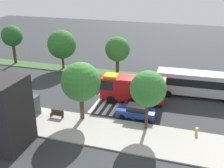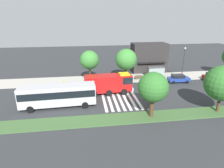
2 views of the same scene
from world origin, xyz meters
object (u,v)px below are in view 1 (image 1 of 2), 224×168
object	(u,v)px
sidewalk_tree_west	(81,82)
median_tree_far_west	(118,49)
sidewalk_tree_far_west	(148,89)
parked_car_west	(137,111)
parked_car_mid	(14,94)
bench_near_shelter	(57,114)
transit_bus	(199,83)
median_tree_center	(12,36)
bus_stop_shelter	(26,99)
fire_hydrant	(197,131)
median_tree_west	(62,44)
fire_truck	(131,88)

from	to	relation	value
sidewalk_tree_west	median_tree_far_west	xyz separation A→B (m)	(0.25, -15.45, -0.35)
sidewalk_tree_far_west	parked_car_west	bearing A→B (deg)	-55.12
parked_car_west	sidewalk_tree_west	xyz separation A→B (m)	(5.90, 2.20, 3.81)
parked_car_mid	bench_near_shelter	world-z (taller)	parked_car_mid
parked_car_west	transit_bus	distance (m)	10.64
median_tree_center	bus_stop_shelter	bearing A→B (deg)	129.01
bus_stop_shelter	median_tree_center	size ratio (longest dim) A/B	0.50
bench_near_shelter	fire_hydrant	xyz separation A→B (m)	(-15.56, -1.15, -0.10)
bus_stop_shelter	median_tree_west	bearing A→B (deg)	-78.60
median_tree_west	median_tree_center	world-z (taller)	median_tree_center
median_tree_far_west	median_tree_center	size ratio (longest dim) A/B	0.89
bus_stop_shelter	fire_truck	bearing A→B (deg)	-148.36
fire_truck	sidewalk_tree_west	size ratio (longest dim) A/B	1.27
fire_truck	transit_bus	world-z (taller)	fire_truck
sidewalk_tree_far_west	median_tree_center	size ratio (longest dim) A/B	0.94
fire_truck	bench_near_shelter	xyz separation A→B (m)	(7.10, 6.81, -1.38)
fire_truck	bench_near_shelter	bearing A→B (deg)	40.15
fire_truck	median_tree_far_west	xyz separation A→B (m)	(4.45, -9.30, 2.35)
parked_car_mid	sidewalk_tree_far_west	bearing A→B (deg)	175.91
parked_car_west	median_tree_far_west	size ratio (longest dim) A/B	0.71
bench_near_shelter	median_tree_west	xyz separation A→B (m)	(7.25, -16.10, 3.79)
sidewalk_tree_west	fire_hydrant	bearing A→B (deg)	-177.74
sidewalk_tree_far_west	median_tree_west	distance (m)	23.41
fire_hydrant	parked_car_mid	bearing A→B (deg)	-4.15
transit_bus	median_tree_center	size ratio (longest dim) A/B	1.61
parked_car_west	median_tree_far_west	xyz separation A→B (m)	(6.14, -13.25, 3.46)
sidewalk_tree_west	median_tree_center	world-z (taller)	median_tree_center
parked_car_mid	median_tree_west	bearing A→B (deg)	-89.68
sidewalk_tree_far_west	transit_bus	bearing A→B (deg)	-116.40
bench_near_shelter	fire_hydrant	distance (m)	15.61
sidewalk_tree_west	median_tree_far_west	distance (m)	15.46
bus_stop_shelter	fire_hydrant	world-z (taller)	bus_stop_shelter
fire_truck	median_tree_far_west	size ratio (longest dim) A/B	1.37
fire_truck	median_tree_west	size ratio (longest dim) A/B	1.27
bus_stop_shelter	fire_hydrant	xyz separation A→B (m)	(-19.56, -1.18, -1.40)
bench_near_shelter	median_tree_far_west	xyz separation A→B (m)	(-2.65, -16.10, 3.73)
median_tree_center	fire_hydrant	bearing A→B (deg)	155.38
transit_bus	fire_hydrant	bearing A→B (deg)	-91.90
parked_car_west	median_tree_center	size ratio (longest dim) A/B	0.64
median_tree_west	transit_bus	bearing A→B (deg)	167.45
sidewalk_tree_west	median_tree_center	distance (m)	25.26
parked_car_west	bus_stop_shelter	distance (m)	13.16
transit_bus	sidewalk_tree_west	size ratio (longest dim) A/B	1.66
fire_truck	bench_near_shelter	distance (m)	9.93
parked_car_mid	transit_bus	bearing A→B (deg)	-157.82
parked_car_west	transit_bus	size ratio (longest dim) A/B	0.40
parked_car_west	sidewalk_tree_far_west	distance (m)	4.77
transit_bus	bus_stop_shelter	world-z (taller)	transit_bus
bench_near_shelter	sidewalk_tree_far_west	xyz separation A→B (m)	(-10.33, -0.65, 4.21)
bench_near_shelter	sidewalk_tree_west	xyz separation A→B (m)	(-2.90, -0.65, 4.08)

